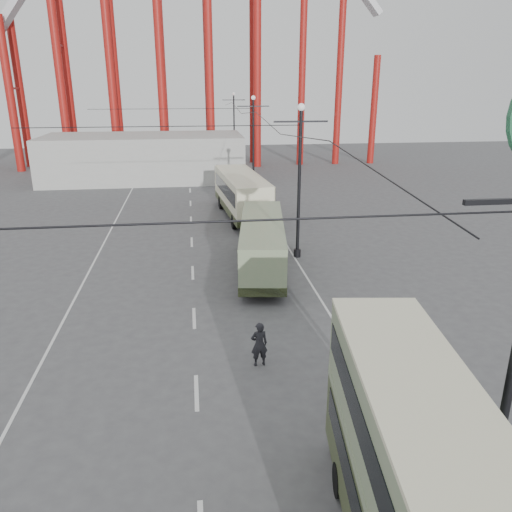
{
  "coord_description": "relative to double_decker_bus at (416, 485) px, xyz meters",
  "views": [
    {
      "loc": [
        -0.88,
        -11.27,
        10.32
      ],
      "look_at": [
        1.89,
        9.82,
        3.0
      ],
      "focal_mm": 35.0,
      "sensor_mm": 36.0,
      "label": 1
    }
  ],
  "objects": [
    {
      "name": "fairground_shed",
      "position": [
        -9.36,
        50.77,
        -0.2
      ],
      "size": [
        22.0,
        10.0,
        5.0
      ],
      "primitive_type": "cube",
      "color": "#A1A29D",
      "rests_on": "ground"
    },
    {
      "name": "pedestrian",
      "position": [
        -1.91,
        9.31,
        -1.8
      ],
      "size": [
        0.71,
        0.51,
        1.81
      ],
      "primitive_type": "imported",
      "rotation": [
        0.0,
        0.0,
        3.26
      ],
      "color": "black",
      "rests_on": "ground"
    },
    {
      "name": "single_decker_green",
      "position": [
        -0.3,
        19.74,
        -1.04
      ],
      "size": [
        3.81,
        10.64,
        2.94
      ],
      "rotation": [
        0.0,
        0.0,
        -0.14
      ],
      "color": "gray",
      "rests_on": "ground"
    },
    {
      "name": "road_markings",
      "position": [
        -4.22,
        23.47,
        -2.69
      ],
      "size": [
        12.52,
        120.0,
        0.01
      ],
      "color": "silver",
      "rests_on": "ground"
    },
    {
      "name": "lamp_post_far",
      "position": [
        2.24,
        43.77,
        1.98
      ],
      "size": [
        3.2,
        0.44,
        9.32
      ],
      "color": "black",
      "rests_on": "ground"
    },
    {
      "name": "lamp_post_distant",
      "position": [
        2.24,
        65.77,
        1.98
      ],
      "size": [
        3.2,
        0.44,
        9.32
      ],
      "color": "black",
      "rests_on": "ground"
    },
    {
      "name": "single_decker_cream",
      "position": [
        -0.18,
        32.34,
        -0.74
      ],
      "size": [
        3.76,
        11.36,
        3.47
      ],
      "rotation": [
        0.0,
        0.0,
        0.09
      ],
      "color": "beige",
      "rests_on": "ground"
    },
    {
      "name": "ground",
      "position": [
        -3.36,
        3.77,
        -2.7
      ],
      "size": [
        160.0,
        160.0,
        0.0
      ],
      "primitive_type": "plane",
      "color": "#49494B",
      "rests_on": "ground"
    },
    {
      "name": "double_decker_bus",
      "position": [
        0.0,
        0.0,
        0.0
      ],
      "size": [
        3.38,
        9.19,
        4.82
      ],
      "rotation": [
        0.0,
        0.0,
        -0.13
      ],
      "color": "#353F21",
      "rests_on": "ground"
    },
    {
      "name": "lamp_post_mid",
      "position": [
        2.24,
        21.77,
        1.98
      ],
      "size": [
        3.2,
        0.44,
        9.32
      ],
      "color": "black",
      "rests_on": "ground"
    }
  ]
}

